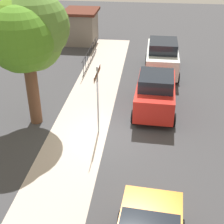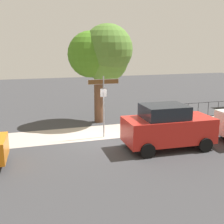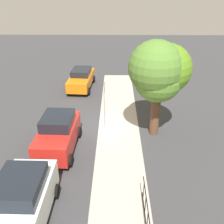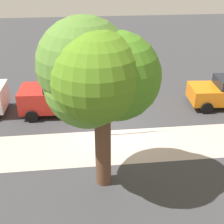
{
  "view_description": "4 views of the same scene",
  "coord_description": "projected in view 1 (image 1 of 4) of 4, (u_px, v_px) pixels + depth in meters",
  "views": [
    {
      "loc": [
        -11.95,
        -1.66,
        7.98
      ],
      "look_at": [
        0.32,
        -0.18,
        0.95
      ],
      "focal_mm": 51.61,
      "sensor_mm": 36.0,
      "label": 1
    },
    {
      "loc": [
        -3.93,
        -13.59,
        4.61
      ],
      "look_at": [
        0.71,
        0.99,
        1.16
      ],
      "focal_mm": 47.15,
      "sensor_mm": 36.0,
      "label": 2
    },
    {
      "loc": [
        14.39,
        1.06,
        8.7
      ],
      "look_at": [
        0.13,
        0.87,
        1.2
      ],
      "focal_mm": 41.44,
      "sensor_mm": 36.0,
      "label": 3
    },
    {
      "loc": [
        1.22,
        11.58,
        7.31
      ],
      "look_at": [
        -0.04,
        -0.03,
        0.98
      ],
      "focal_mm": 46.08,
      "sensor_mm": 36.0,
      "label": 4
    }
  ],
  "objects": [
    {
      "name": "iron_fence",
      "position": [
        90.0,
        56.0,
        21.69
      ],
      "size": [
        5.31,
        0.04,
        1.07
      ],
      "color": "black",
      "rests_on": "ground_plane"
    },
    {
      "name": "car_red",
      "position": [
        155.0,
        92.0,
        15.78
      ],
      "size": [
        4.11,
        2.19,
        2.04
      ],
      "rotation": [
        0.0,
        0.0,
        -0.04
      ],
      "color": "red",
      "rests_on": "ground_plane"
    },
    {
      "name": "car_white",
      "position": [
        162.0,
        57.0,
        20.05
      ],
      "size": [
        4.42,
        2.16,
        2.14
      ],
      "rotation": [
        0.0,
        0.0,
        -0.01
      ],
      "color": "silver",
      "rests_on": "ground_plane"
    },
    {
      "name": "sidewalk_strip",
      "position": [
        87.0,
        110.0,
        16.29
      ],
      "size": [
        24.0,
        2.6,
        0.0
      ],
      "primitive_type": "cube",
      "color": "#B3A598",
      "rests_on": "ground_plane"
    },
    {
      "name": "shade_tree",
      "position": [
        27.0,
        35.0,
        13.46
      ],
      "size": [
        3.78,
        3.5,
        5.89
      ],
      "color": "brown",
      "rests_on": "ground_plane"
    },
    {
      "name": "utility_shed",
      "position": [
        82.0,
        26.0,
        25.49
      ],
      "size": [
        3.07,
        2.59,
        2.55
      ],
      "color": "slate",
      "rests_on": "ground_plane"
    },
    {
      "name": "street_sign",
      "position": [
        97.0,
        87.0,
        13.43
      ],
      "size": [
        1.59,
        0.07,
        3.15
      ],
      "color": "#9EA0A5",
      "rests_on": "ground_plane"
    },
    {
      "name": "ground_plane",
      "position": [
        107.0,
        134.0,
        14.43
      ],
      "size": [
        60.0,
        60.0,
        0.0
      ],
      "primitive_type": "plane",
      "color": "#38383A"
    }
  ]
}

